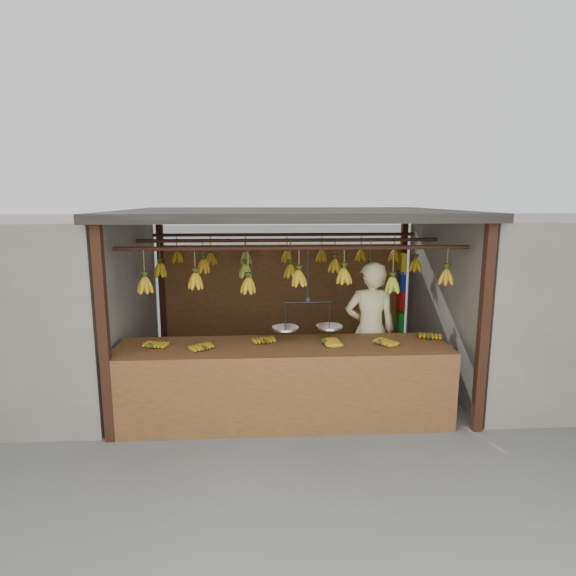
{
  "coord_description": "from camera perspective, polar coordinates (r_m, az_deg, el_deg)",
  "views": [
    {
      "loc": [
        -0.38,
        -6.36,
        2.55
      ],
      "look_at": [
        0.0,
        0.3,
        1.3
      ],
      "focal_mm": 30.0,
      "sensor_mm": 36.0,
      "label": 1
    }
  ],
  "objects": [
    {
      "name": "balance_scale",
      "position": [
        5.57,
        2.32,
        -4.25
      ],
      "size": [
        0.81,
        0.33,
        0.94
      ],
      "color": "black",
      "rests_on": "ground"
    },
    {
      "name": "counter",
      "position": [
        5.45,
        -0.51,
        -9.1
      ],
      "size": [
        3.79,
        0.86,
        0.96
      ],
      "color": "brown",
      "rests_on": "ground"
    },
    {
      "name": "stall",
      "position": [
        6.72,
        -0.01,
        5.68
      ],
      "size": [
        4.3,
        3.3,
        2.4
      ],
      "color": "black",
      "rests_on": "ground"
    },
    {
      "name": "bag_bundles",
      "position": [
        8.19,
        13.24,
        -0.4
      ],
      "size": [
        0.08,
        0.26,
        1.33
      ],
      "color": "yellow",
      "rests_on": "ground"
    },
    {
      "name": "hanging_bananas",
      "position": [
        6.44,
        0.25,
        2.43
      ],
      "size": [
        3.62,
        2.25,
        0.39
      ],
      "color": "#B38613",
      "rests_on": "ground"
    },
    {
      "name": "neighbor_left",
      "position": [
        7.26,
        -29.53,
        -1.9
      ],
      "size": [
        3.0,
        3.0,
        2.3
      ],
      "primitive_type": "cube",
      "color": "slate",
      "rests_on": "ground"
    },
    {
      "name": "neighbor_right",
      "position": [
        7.63,
        28.25,
        -1.23
      ],
      "size": [
        3.0,
        3.0,
        2.3
      ],
      "primitive_type": "cube",
      "color": "slate",
      "rests_on": "ground"
    },
    {
      "name": "ground",
      "position": [
        6.86,
        0.15,
        -11.2
      ],
      "size": [
        80.0,
        80.0,
        0.0
      ],
      "primitive_type": "plane",
      "color": "#5B5B57"
    },
    {
      "name": "vendor",
      "position": [
        6.24,
        9.7,
        -4.98
      ],
      "size": [
        0.66,
        0.44,
        1.78
      ],
      "primitive_type": "imported",
      "rotation": [
        0.0,
        0.0,
        3.11
      ],
      "color": "beige",
      "rests_on": "ground"
    }
  ]
}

